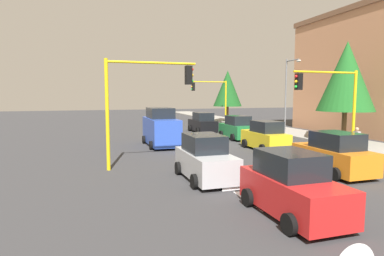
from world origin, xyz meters
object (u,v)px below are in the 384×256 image
(tree_roadside_far, at_px, (228,88))
(car_silver, at_px, (205,159))
(traffic_signal_near_right, at_px, (145,92))
(delivery_van_blue, at_px, (161,128))
(car_orange, at_px, (334,155))
(street_lamp_curbside, at_px, (288,88))
(car_black, at_px, (203,123))
(traffic_signal_near_left, at_px, (330,95))
(car_red, at_px, (292,187))
(traffic_signal_far_left, at_px, (212,94))
(car_yellow, at_px, (265,137))
(pedestrian_crossing, at_px, (356,140))
(car_green, at_px, (237,128))
(tree_roadside_near, at_px, (346,77))

(tree_roadside_far, height_order, car_silver, tree_roadside_far)
(traffic_signal_near_right, relative_size, tree_roadside_far, 0.78)
(delivery_van_blue, bearing_deg, car_orange, 29.40)
(street_lamp_curbside, distance_m, car_black, 8.80)
(traffic_signal_near_left, distance_m, car_red, 11.67)
(traffic_signal_far_left, height_order, car_red, traffic_signal_far_left)
(traffic_signal_far_left, bearing_deg, delivery_van_blue, -34.40)
(traffic_signal_near_left, xyz_separation_m, car_red, (7.93, -8.09, -2.81))
(traffic_signal_near_left, distance_m, car_yellow, 4.84)
(traffic_signal_near_left, bearing_deg, traffic_signal_near_right, -90.00)
(traffic_signal_near_left, xyz_separation_m, car_orange, (3.89, -2.99, -2.81))
(traffic_signal_far_left, xyz_separation_m, traffic_signal_near_right, (20.00, -11.31, 0.04))
(pedestrian_crossing, bearing_deg, car_orange, -53.64)
(street_lamp_curbside, distance_m, car_red, 21.35)
(traffic_signal_near_right, xyz_separation_m, car_green, (-8.48, 9.20, -2.98))
(car_orange, relative_size, car_red, 1.05)
(car_red, bearing_deg, car_black, 167.47)
(traffic_signal_far_left, xyz_separation_m, car_black, (5.98, -3.25, -2.93))
(car_green, bearing_deg, traffic_signal_near_left, 13.83)
(traffic_signal_far_left, distance_m, pedestrian_crossing, 20.59)
(traffic_signal_near_left, relative_size, car_red, 1.36)
(tree_roadside_near, bearing_deg, car_green, -122.75)
(traffic_signal_near_left, relative_size, car_yellow, 1.32)
(traffic_signal_near_right, bearing_deg, pedestrian_crossing, 88.70)
(car_silver, relative_size, car_orange, 0.98)
(delivery_van_blue, xyz_separation_m, car_silver, (9.88, -0.16, -0.39))
(traffic_signal_far_left, xyz_separation_m, car_red, (27.93, -8.12, -2.93))
(traffic_signal_near_left, height_order, car_green, traffic_signal_near_left)
(street_lamp_curbside, height_order, car_red, street_lamp_curbside)
(car_green, bearing_deg, car_yellow, -6.15)
(car_orange, bearing_deg, pedestrian_crossing, 126.36)
(delivery_van_blue, bearing_deg, car_silver, -0.94)
(car_red, bearing_deg, car_yellow, 153.45)
(pedestrian_crossing, bearing_deg, car_red, -52.62)
(car_black, bearing_deg, traffic_signal_far_left, 151.52)
(tree_roadside_far, bearing_deg, car_red, -20.55)
(tree_roadside_far, bearing_deg, traffic_signal_near_left, -9.18)
(traffic_signal_near_left, bearing_deg, car_green, -166.17)
(delivery_van_blue, xyz_separation_m, car_red, (14.73, 0.92, -0.39))
(traffic_signal_near_right, bearing_deg, delivery_van_blue, 161.50)
(traffic_signal_near_right, height_order, tree_roadside_near, tree_roadside_near)
(car_silver, xyz_separation_m, car_orange, (0.81, 6.19, 0.00))
(car_silver, xyz_separation_m, car_red, (4.85, 1.08, -0.00))
(car_yellow, distance_m, pedestrian_crossing, 5.58)
(delivery_van_blue, distance_m, car_black, 9.26)
(traffic_signal_near_left, distance_m, car_silver, 10.08)
(tree_roadside_far, xyz_separation_m, delivery_van_blue, (17.20, -12.89, -3.28))
(tree_roadside_far, distance_m, tree_roadside_near, 20.03)
(traffic_signal_near_left, distance_m, traffic_signal_near_right, 11.29)
(car_silver, bearing_deg, traffic_signal_near_left, 108.58)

